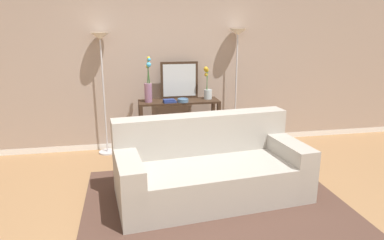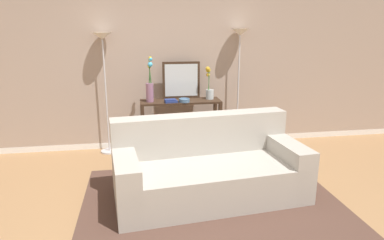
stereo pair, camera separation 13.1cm
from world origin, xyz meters
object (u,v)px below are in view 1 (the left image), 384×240
wall_mirror (179,80)px  vase_tall_flowers (148,88)px  floor_lamp_left (101,60)px  book_stack (169,101)px  fruit_bowl (183,100)px  console_table (179,117)px  book_row_under_console (158,149)px  floor_lamp_right (237,55)px  couch (210,170)px  vase_short_flowers (207,88)px

wall_mirror → vase_tall_flowers: 0.52m
floor_lamp_left → wall_mirror: (1.12, 0.02, -0.33)m
book_stack → fruit_bowl: bearing=-2.5°
fruit_bowl → console_table: bearing=107.7°
wall_mirror → book_stack: 0.42m
book_row_under_console → floor_lamp_right: bearing=6.4°
couch → wall_mirror: (-0.08, 1.64, 0.77)m
vase_tall_flowers → book_stack: 0.36m
wall_mirror → fruit_bowl: bearing=-89.1°
vase_tall_flowers → fruit_bowl: bearing=-11.8°
floor_lamp_right → vase_short_flowers: floor_lamp_right is taller
wall_mirror → vase_tall_flowers: bearing=-159.1°
console_table → couch: bearing=-85.5°
vase_tall_flowers → vase_short_flowers: vase_tall_flowers is taller
vase_tall_flowers → book_row_under_console: bearing=10.4°
couch → book_row_under_console: bearing=106.6°
couch → book_stack: 1.48m
console_table → book_row_under_console: 0.59m
console_table → fruit_bowl: 0.30m
couch → console_table: size_ratio=1.81×
floor_lamp_left → book_row_under_console: (0.76, -0.14, -1.34)m
couch → fruit_bowl: couch is taller
console_table → floor_lamp_left: (-1.09, 0.14, 0.85)m
book_stack → book_row_under_console: 0.79m
vase_short_flowers → fruit_bowl: vase_short_flowers is taller
console_table → fruit_bowl: bearing=-72.3°
couch → vase_short_flowers: 1.69m
couch → console_table: couch is taller
floor_lamp_right → wall_mirror: size_ratio=3.24×
fruit_bowl → wall_mirror: bearing=90.9°
vase_tall_flowers → book_stack: (0.29, -0.09, -0.19)m
book_stack → book_row_under_console: (-0.17, 0.12, -0.76)m
couch → vase_short_flowers: (0.33, 1.52, 0.66)m
floor_lamp_left → fruit_bowl: (1.13, -0.27, -0.58)m
couch → fruit_bowl: (-0.08, 1.35, 0.52)m
vase_short_flowers → floor_lamp_right: bearing=11.9°
couch → floor_lamp_left: size_ratio=1.21×
vase_short_flowers → fruit_bowl: 0.46m
vase_short_flowers → wall_mirror: bearing=163.2°
console_table → wall_mirror: (0.04, 0.16, 0.53)m
floor_lamp_left → book_stack: (0.93, -0.26, -0.58)m
couch → vase_tall_flowers: (-0.56, 1.46, 0.70)m
floor_lamp_right → vase_short_flowers: 0.68m
floor_lamp_right → book_row_under_console: floor_lamp_right is taller
floor_lamp_right → vase_short_flowers: size_ratio=3.74×
fruit_bowl → book_row_under_console: 0.86m
book_stack → vase_tall_flowers: bearing=162.3°
console_table → floor_lamp_right: floor_lamp_right is taller
floor_lamp_left → vase_tall_flowers: floor_lamp_left is taller
floor_lamp_left → book_row_under_console: floor_lamp_left is taller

